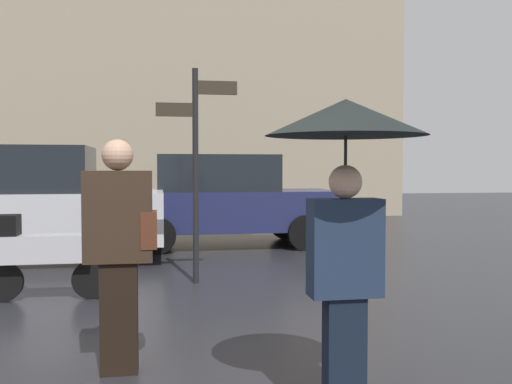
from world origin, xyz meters
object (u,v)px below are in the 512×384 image
Objects in this scene: pedestrian_with_umbrella at (345,164)px; parked_car_right at (224,199)px; pedestrian_with_bag at (120,241)px; parked_car_left at (27,204)px; parked_scooter at (43,253)px; street_signpost at (196,153)px.

parked_car_right is (0.15, 7.86, -0.66)m from pedestrian_with_umbrella.
parked_car_left is at bearing 155.11° from pedestrian_with_bag.
parked_scooter is 0.35× the size of parked_car_right.
pedestrian_with_umbrella reaches higher than parked_car_right.
pedestrian_with_bag is 2.81m from parked_scooter.
pedestrian_with_umbrella reaches higher than parked_car_left.
parked_scooter is at bearing 56.72° from parked_car_right.
pedestrian_with_umbrella is at bearing 87.04° from parked_car_right.
parked_car_right is at bearing 52.80° from parked_scooter.
parked_scooter is 0.51× the size of street_signpost.
parked_scooter is 2.29m from street_signpost.
pedestrian_with_umbrella reaches higher than parked_scooter.
parked_car_right is at bearing -41.02° from pedestrian_with_umbrella.
street_signpost reaches higher than parked_car_left.
parked_car_left is at bearing -13.11° from pedestrian_with_umbrella.
parked_car_left is at bearing 140.47° from street_signpost.
pedestrian_with_umbrella is at bearing 11.51° from pedestrian_with_bag.
street_signpost is (-0.64, 4.28, 0.16)m from pedestrian_with_umbrella.
pedestrian_with_umbrella is 1.12× the size of pedestrian_with_bag.
pedestrian_with_bag is (-1.43, 1.00, -0.58)m from pedestrian_with_umbrella.
parked_scooter is 3.00m from parked_car_left.
pedestrian_with_umbrella is 0.47× the size of parked_car_right.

